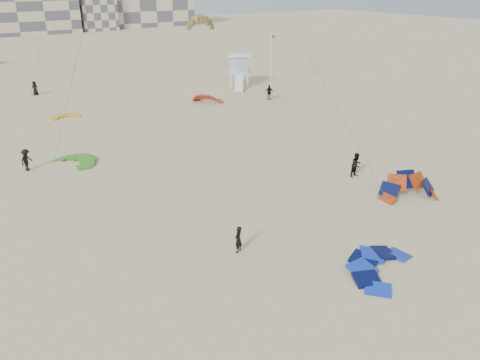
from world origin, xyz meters
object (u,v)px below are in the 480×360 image
kite_ground_blue (380,269)px  kite_ground_orange (408,197)px  lifeguard_tower_near (239,71)px  kitesurfer_main (238,239)px

kite_ground_blue → kite_ground_orange: kite_ground_orange is taller
kite_ground_blue → kite_ground_orange: (8.52, 4.83, 0.00)m
kite_ground_blue → lifeguard_tower_near: bearing=41.3°
kite_ground_orange → lifeguard_tower_near: 38.41m
kite_ground_orange → kitesurfer_main: (-13.76, 0.73, 0.79)m
kite_ground_blue → kite_ground_orange: size_ratio=1.04×
kite_ground_blue → lifeguard_tower_near: (18.90, 41.75, 2.14)m
kitesurfer_main → lifeguard_tower_near: 43.52m
kite_ground_orange → lifeguard_tower_near: size_ratio=0.66×
kite_ground_blue → kitesurfer_main: 7.68m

